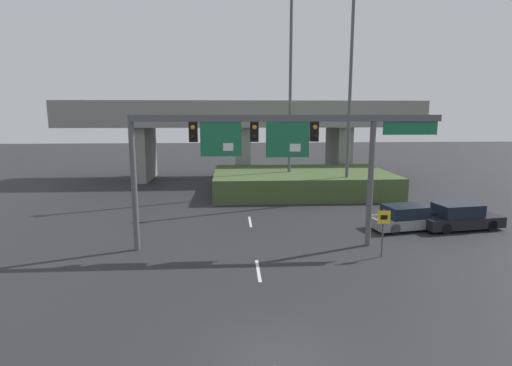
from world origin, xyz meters
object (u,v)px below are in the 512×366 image
speed_limit_sign (383,226)px  highway_light_pole_near (350,94)px  signal_gantry (274,142)px  parked_sedan_near_right (406,218)px  highway_light_pole_far (290,77)px  parked_sedan_mid_right (459,217)px

speed_limit_sign → highway_light_pole_near: size_ratio=0.15×
signal_gantry → highway_light_pole_near: size_ratio=0.98×
signal_gantry → parked_sedan_near_right: signal_gantry is taller
speed_limit_sign → parked_sedan_near_right: size_ratio=0.50×
signal_gantry → highway_light_pole_far: bearing=78.8°
signal_gantry → parked_sedan_near_right: 9.59m
speed_limit_sign → signal_gantry: bearing=161.2°
speed_limit_sign → highway_light_pole_far: highway_light_pole_far is taller
speed_limit_sign → highway_light_pole_near: highway_light_pole_near is taller
highway_light_pole_near → parked_sedan_mid_right: size_ratio=3.07×
parked_sedan_near_right → parked_sedan_mid_right: bearing=-13.7°
highway_light_pole_near → parked_sedan_near_right: size_ratio=3.35×
highway_light_pole_far → signal_gantry: bearing=-101.2°
speed_limit_sign → parked_sedan_near_right: speed_limit_sign is taller
highway_light_pole_far → parked_sedan_mid_right: 16.45m
highway_light_pole_near → parked_sedan_near_right: highway_light_pole_near is taller
speed_limit_sign → parked_sedan_mid_right: (6.12, 4.24, -0.79)m
signal_gantry → highway_light_pole_near: bearing=57.8°
parked_sedan_mid_right → highway_light_pole_far: bearing=118.4°
highway_light_pole_near → highway_light_pole_far: bearing=142.1°
signal_gantry → parked_sedan_mid_right: 12.20m
signal_gantry → parked_sedan_mid_right: size_ratio=3.02×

